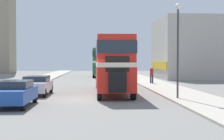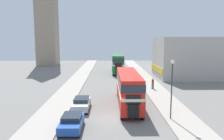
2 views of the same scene
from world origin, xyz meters
The scene contains 11 objects.
ground_plane centered at (0.00, 0.00, 0.00)m, with size 120.00×120.00×0.00m, color slate.
sidewalk_right centered at (6.75, 0.00, 0.06)m, with size 3.50×120.00×0.12m.
sidewalk_left centered at (-6.75, 0.00, 0.06)m, with size 3.50×120.00×0.12m.
double_decker_bus centered at (1.77, 4.15, 2.40)m, with size 2.41×11.03×4.04m.
bus_distant centered at (1.47, 29.65, 2.58)m, with size 2.57×9.60×4.37m.
car_parked_near centered at (-3.85, -2.87, 0.72)m, with size 1.82×3.91×1.37m.
car_parked_mid centered at (-3.69, 2.82, 0.72)m, with size 1.80×4.12×1.36m.
pedestrian_walking centered at (6.42, 12.60, 1.11)m, with size 0.35×0.35×1.75m.
street_lamp centered at (5.59, -0.54, 3.96)m, with size 0.36×0.36×5.86m.
church_tower centered at (-19.29, 46.13, 18.27)m, with size 6.13×6.13×35.85m.
shop_building_block centered at (18.36, 24.21, 4.20)m, with size 17.68×10.90×8.41m.
Camera 2 is at (-0.54, -21.34, 7.99)m, focal length 35.00 mm.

